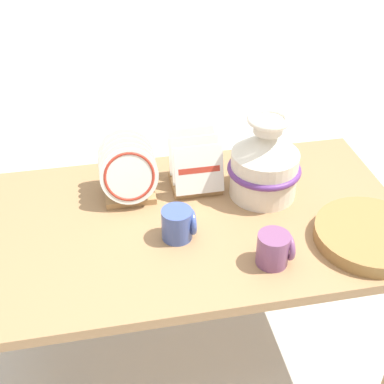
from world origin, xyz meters
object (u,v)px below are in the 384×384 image
dish_rack_round_plates (128,174)px  wicker_charger_stack (370,235)px  mug_cobalt_glaze (179,224)px  mug_plum_glaze (275,249)px  dish_rack_square_plates (195,171)px  ceramic_vase (265,162)px

dish_rack_round_plates → wicker_charger_stack: (0.71, -0.38, -0.07)m
mug_cobalt_glaze → mug_plum_glaze: 0.31m
dish_rack_square_plates → wicker_charger_stack: (0.47, -0.40, -0.04)m
dish_rack_square_plates → wicker_charger_stack: bearing=-40.2°
dish_rack_round_plates → mug_cobalt_glaze: 0.28m
wicker_charger_stack → dish_rack_square_plates: bearing=139.8°
wicker_charger_stack → mug_plum_glaze: 0.33m
dish_rack_round_plates → mug_cobalt_glaze: bearing=-62.2°
ceramic_vase → dish_rack_square_plates: size_ratio=1.60×
dish_rack_round_plates → dish_rack_square_plates: 0.24m
wicker_charger_stack → mug_plum_glaze: size_ratio=3.29×
wicker_charger_stack → mug_cobalt_glaze: 0.60m
dish_rack_square_plates → mug_plum_glaze: dish_rack_square_plates is taller
dish_rack_round_plates → mug_plum_glaze: 0.57m
dish_rack_square_plates → mug_plum_glaze: size_ratio=1.80×
ceramic_vase → dish_rack_square_plates: ceramic_vase is taller
dish_rack_square_plates → mug_plum_glaze: 0.46m
mug_cobalt_glaze → mug_plum_glaze: (0.26, -0.17, 0.00)m
dish_rack_square_plates → wicker_charger_stack: size_ratio=0.55×
mug_cobalt_glaze → dish_rack_round_plates: bearing=117.8°
dish_rack_square_plates → mug_cobalt_glaze: size_ratio=1.80×
dish_rack_square_plates → mug_cobalt_glaze: 0.29m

